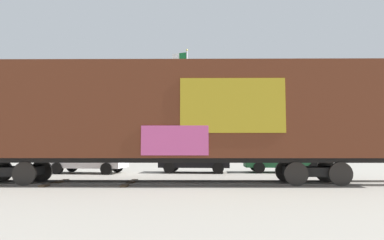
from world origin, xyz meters
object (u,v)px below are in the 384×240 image
Objects in this scene: parked_car_black at (194,158)px; parked_car_white at (88,159)px; parked_car_green at (282,158)px; flagpole at (184,92)px; freight_car at (162,113)px.

parked_car_white is at bearing -176.53° from parked_car_black.
parked_car_green is at bearing 2.38° from parked_car_white.
flagpole reaches higher than parked_car_green.
parked_car_black is (1.44, 5.91, -2.04)m from freight_car.
flagpole is (0.76, 13.72, 3.11)m from freight_car.
parked_car_green is (11.23, 0.47, 0.03)m from parked_car_white.
parked_car_white is at bearing -177.62° from parked_car_green.
freight_car is 6.42m from parked_car_black.
flagpole reaches higher than parked_car_black.
parked_car_white is at bearing 129.85° from freight_car.
parked_car_black is 5.16m from parked_car_green.
parked_car_white is 11.24m from parked_car_green.
parked_car_white is (-5.39, -8.17, -5.18)m from flagpole.
freight_car reaches higher than parked_car_green.
parked_car_white is 6.08m from parked_car_black.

